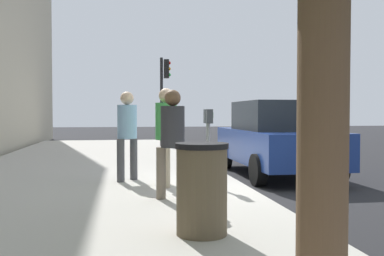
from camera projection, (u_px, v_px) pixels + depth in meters
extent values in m
plane|color=#232326|center=(240.00, 189.00, 8.54)|extent=(80.00, 80.00, 0.00)
cube|color=#B7B2A8|center=(82.00, 190.00, 8.06)|extent=(28.00, 6.00, 0.15)
cylinder|color=gray|center=(208.00, 154.00, 8.12)|extent=(0.07, 0.07, 1.15)
cube|color=#383D42|center=(209.00, 116.00, 8.00)|extent=(0.16, 0.11, 0.26)
cube|color=#383D42|center=(207.00, 116.00, 8.20)|extent=(0.16, 0.11, 0.26)
cube|color=#268C33|center=(212.00, 115.00, 8.01)|extent=(0.10, 0.01, 0.10)
cube|color=#268C33|center=(210.00, 115.00, 8.21)|extent=(0.10, 0.01, 0.10)
cylinder|color=tan|center=(166.00, 162.00, 8.23)|extent=(0.15, 0.15, 0.85)
cylinder|color=tan|center=(166.00, 164.00, 7.84)|extent=(0.15, 0.15, 0.85)
cylinder|color=green|center=(166.00, 121.00, 8.01)|extent=(0.39, 0.39, 0.67)
sphere|color=beige|center=(166.00, 96.00, 7.99)|extent=(0.27, 0.27, 0.27)
cylinder|color=#726656|center=(161.00, 173.00, 6.81)|extent=(0.15, 0.15, 0.81)
cylinder|color=#726656|center=(184.00, 174.00, 6.76)|extent=(0.15, 0.15, 0.81)
cylinder|color=#333338|center=(173.00, 127.00, 6.76)|extent=(0.37, 0.37, 0.64)
sphere|color=brown|center=(173.00, 98.00, 6.75)|extent=(0.25, 0.25, 0.25)
cylinder|color=#47474C|center=(134.00, 159.00, 8.82)|extent=(0.15, 0.15, 0.84)
cylinder|color=#47474C|center=(121.00, 160.00, 8.50)|extent=(0.15, 0.15, 0.84)
cylinder|color=#8CB7E0|center=(127.00, 122.00, 8.63)|extent=(0.38, 0.38, 0.66)
sphere|color=beige|center=(127.00, 98.00, 8.61)|extent=(0.26, 0.26, 0.26)
cube|color=navy|center=(275.00, 146.00, 10.47)|extent=(4.41, 1.85, 0.76)
cube|color=black|center=(278.00, 116.00, 10.25)|extent=(2.21, 1.70, 0.68)
cylinder|color=black|center=(226.00, 156.00, 11.76)|extent=(0.66, 0.22, 0.66)
cylinder|color=black|center=(288.00, 155.00, 12.04)|extent=(0.66, 0.22, 0.66)
cylinder|color=black|center=(258.00, 170.00, 8.94)|extent=(0.66, 0.22, 0.66)
cylinder|color=black|center=(338.00, 168.00, 9.21)|extent=(0.66, 0.22, 0.66)
cylinder|color=brown|center=(323.00, 97.00, 2.74)|extent=(0.32, 0.32, 2.88)
cylinder|color=black|center=(162.00, 102.00, 17.85)|extent=(0.12, 0.12, 3.60)
cube|color=black|center=(166.00, 69.00, 17.83)|extent=(0.24, 0.20, 0.76)
sphere|color=red|center=(169.00, 63.00, 17.84)|extent=(0.14, 0.14, 0.14)
sphere|color=orange|center=(169.00, 69.00, 17.85)|extent=(0.14, 0.14, 0.14)
sphere|color=green|center=(169.00, 75.00, 17.86)|extent=(0.14, 0.14, 0.14)
cylinder|color=brown|center=(202.00, 191.00, 4.81)|extent=(0.56, 0.56, 0.95)
cylinder|color=black|center=(202.00, 146.00, 4.80)|extent=(0.59, 0.59, 0.06)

